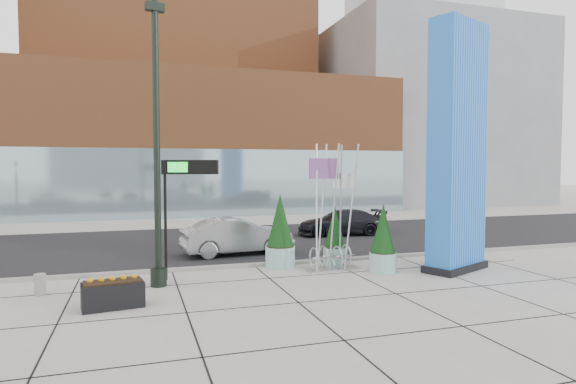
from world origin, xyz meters
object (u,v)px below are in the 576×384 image
object	(u,v)px
public_art_sculpture	(331,236)
blue_pylon	(457,152)
concrete_bollard	(40,284)
overhead_street_sign	(186,177)
lamp_post	(157,168)
car_silver_mid	(237,236)

from	to	relation	value
public_art_sculpture	blue_pylon	bearing A→B (deg)	-23.78
blue_pylon	concrete_bollard	bearing A→B (deg)	152.53
overhead_street_sign	concrete_bollard	bearing A→B (deg)	-146.72
lamp_post	car_silver_mid	bearing A→B (deg)	53.33
blue_pylon	public_art_sculpture	size ratio (longest dim) A/B	1.92
lamp_post	public_art_sculpture	size ratio (longest dim) A/B	1.97
lamp_post	overhead_street_sign	bearing A→B (deg)	39.08
blue_pylon	public_art_sculpture	world-z (taller)	blue_pylon
blue_pylon	overhead_street_sign	size ratio (longest dim) A/B	2.23
overhead_street_sign	car_silver_mid	world-z (taller)	overhead_street_sign
concrete_bollard	car_silver_mid	xyz separation A→B (m)	(6.73, 4.63, 0.46)
blue_pylon	car_silver_mid	size ratio (longest dim) A/B	1.88
blue_pylon	overhead_street_sign	bearing A→B (deg)	146.17
lamp_post	car_silver_mid	distance (m)	6.42
public_art_sculpture	concrete_bollard	xyz separation A→B (m)	(-9.37, -0.74, -0.88)
concrete_bollard	overhead_street_sign	distance (m)	5.29
lamp_post	blue_pylon	bearing A→B (deg)	-4.60
public_art_sculpture	car_silver_mid	world-z (taller)	public_art_sculpture
lamp_post	concrete_bollard	xyz separation A→B (m)	(-3.31, -0.03, -3.35)
lamp_post	public_art_sculpture	world-z (taller)	lamp_post
public_art_sculpture	overhead_street_sign	bearing A→B (deg)	175.77
lamp_post	overhead_street_sign	distance (m)	1.25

